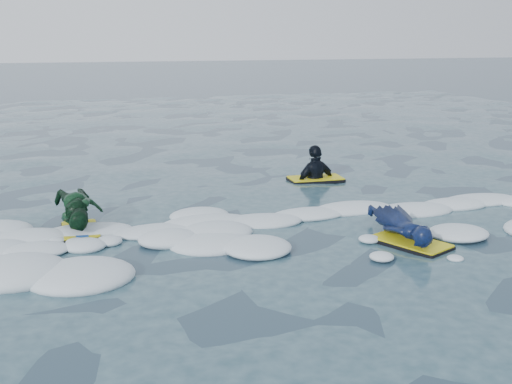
{
  "coord_description": "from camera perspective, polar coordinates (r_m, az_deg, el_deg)",
  "views": [
    {
      "loc": [
        -2.14,
        -7.37,
        2.74
      ],
      "look_at": [
        0.4,
        1.6,
        0.44
      ],
      "focal_mm": 45.0,
      "sensor_mm": 36.0,
      "label": 1
    }
  ],
  "objects": [
    {
      "name": "ground",
      "position": [
        8.14,
        0.37,
        -5.81
      ],
      "size": [
        120.0,
        120.0,
        0.0
      ],
      "primitive_type": "plane",
      "color": "#1C3344",
      "rests_on": "ground"
    },
    {
      "name": "waiting_rider_unit",
      "position": [
        12.34,
        5.31,
        0.65
      ],
      "size": [
        1.05,
        0.6,
        1.55
      ],
      "rotation": [
        0.0,
        0.0,
        -0.02
      ],
      "color": "black",
      "rests_on": "ground"
    },
    {
      "name": "foam_band",
      "position": [
        9.09,
        -1.44,
        -3.7
      ],
      "size": [
        12.0,
        3.1,
        0.3
      ],
      "primitive_type": null,
      "color": "white",
      "rests_on": "ground"
    },
    {
      "name": "prone_child_unit",
      "position": [
        9.52,
        -15.44,
        -1.66
      ],
      "size": [
        0.71,
        1.39,
        0.54
      ],
      "rotation": [
        0.0,
        0.0,
        1.62
      ],
      "color": "black",
      "rests_on": "ground"
    },
    {
      "name": "prone_woman_unit",
      "position": [
        8.91,
        12.94,
        -3.02
      ],
      "size": [
        0.97,
        1.64,
        0.4
      ],
      "rotation": [
        0.0,
        0.0,
        2.02
      ],
      "color": "black",
      "rests_on": "ground"
    }
  ]
}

